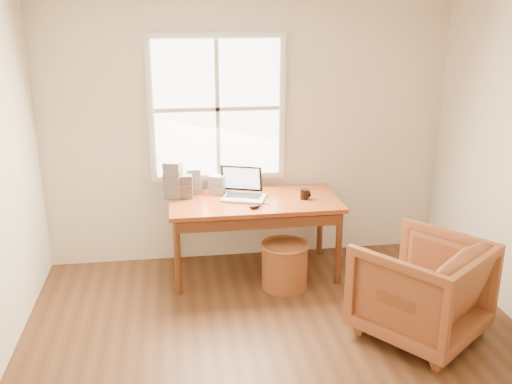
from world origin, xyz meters
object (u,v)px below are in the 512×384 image
armchair (421,288)px  laptop (244,185)px  coffee_mug (305,194)px  cd_stack_a (194,181)px  wicker_stool (285,266)px  desk (254,202)px

armchair → laptop: 1.86m
coffee_mug → cd_stack_a: (-1.03, 0.33, 0.08)m
wicker_stool → coffee_mug: coffee_mug is taller
desk → wicker_stool: size_ratio=3.83×
laptop → coffee_mug: size_ratio=4.22×
desk → coffee_mug: (0.47, -0.05, 0.07)m
desk → laptop: bearing=161.7°
wicker_stool → laptop: (-0.33, 0.38, 0.68)m
desk → laptop: laptop is taller
desk → wicker_stool: bearing=-56.5°
desk → armchair: (1.12, -1.29, -0.33)m
wicker_stool → cd_stack_a: size_ratio=1.66×
desk → coffee_mug: size_ratio=16.96×
armchair → cd_stack_a: 2.34m
desk → armchair: size_ratio=1.82×
desk → armchair: armchair is taller
armchair → cd_stack_a: bearing=-80.2°
wicker_stool → armchair: bearing=-46.7°
armchair → wicker_stool: size_ratio=2.10×
desk → coffee_mug: bearing=-5.9°
laptop → coffee_mug: (0.57, -0.08, -0.10)m
coffee_mug → laptop: bearing=177.5°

